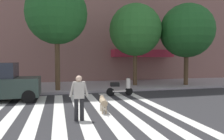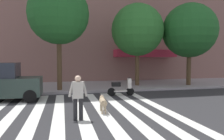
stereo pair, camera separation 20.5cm
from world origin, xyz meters
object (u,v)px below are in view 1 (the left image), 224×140
(street_tree_nearest, at_px, (57,14))
(dog_on_leash, at_px, (103,102))
(parked_scooter, at_px, (120,88))
(street_tree_middle, at_px, (135,30))
(street_tree_further, at_px, (187,31))
(pedestrian_dog_walker, at_px, (79,95))

(street_tree_nearest, relative_size, dog_on_leash, 6.24)
(parked_scooter, relative_size, street_tree_nearest, 0.23)
(street_tree_middle, distance_m, street_tree_further, 4.16)
(pedestrian_dog_walker, relative_size, dog_on_leash, 1.45)
(parked_scooter, xyz_separation_m, pedestrian_dog_walker, (-2.90, -4.60, 0.45))
(pedestrian_dog_walker, bearing_deg, parked_scooter, 57.75)
(street_tree_middle, bearing_deg, street_tree_further, -9.59)
(dog_on_leash, bearing_deg, pedestrian_dog_walker, -138.84)
(parked_scooter, relative_size, pedestrian_dog_walker, 1.00)
(street_tree_further, height_order, pedestrian_dog_walker, street_tree_further)
(parked_scooter, xyz_separation_m, street_tree_middle, (2.27, 3.39, 3.99))
(dog_on_leash, bearing_deg, street_tree_middle, 59.88)
(street_tree_nearest, bearing_deg, pedestrian_dog_walker, -83.85)
(street_tree_nearest, xyz_separation_m, street_tree_further, (10.01, 0.41, -0.72))
(street_tree_middle, xyz_separation_m, street_tree_further, (4.10, -0.69, -0.01))
(street_tree_nearest, bearing_deg, dog_on_leash, -72.84)
(street_tree_middle, relative_size, pedestrian_dog_walker, 3.88)
(street_tree_further, relative_size, pedestrian_dog_walker, 3.94)
(street_tree_middle, xyz_separation_m, pedestrian_dog_walker, (-5.17, -7.99, -3.54))
(street_tree_nearest, distance_m, dog_on_leash, 7.81)
(street_tree_further, relative_size, dog_on_leash, 5.70)
(street_tree_nearest, relative_size, street_tree_further, 1.09)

